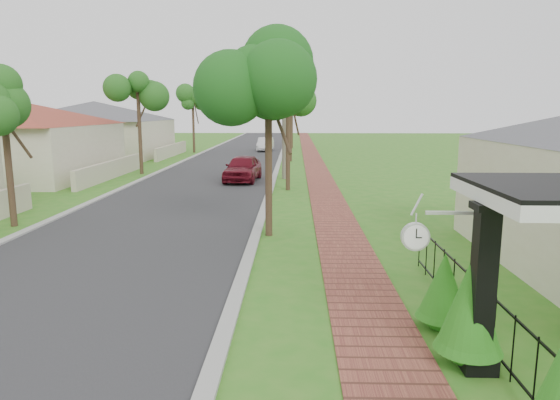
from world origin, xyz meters
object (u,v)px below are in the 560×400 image
(parked_car_red, at_px, (243,168))
(near_tree, at_px, (268,87))
(utility_pole, at_px, (284,106))
(station_clock, at_px, (418,235))
(parked_car_white, at_px, (265,144))
(porch_post, at_px, (482,298))

(parked_car_red, xyz_separation_m, near_tree, (2.05, -11.99, 3.77))
(parked_car_red, bearing_deg, near_tree, -75.79)
(utility_pole, xyz_separation_m, station_clock, (2.47, -20.60, -2.08))
(parked_car_red, bearing_deg, parked_car_white, 94.52)
(porch_post, xyz_separation_m, parked_car_red, (-5.55, 19.99, -0.41))
(utility_pole, distance_m, station_clock, 20.85)
(near_tree, xyz_separation_m, utility_pole, (0.17, 13.00, -0.45))
(near_tree, height_order, utility_pole, utility_pole)
(porch_post, height_order, near_tree, near_tree)
(parked_car_red, xyz_separation_m, parked_car_white, (0.00, 20.76, -0.08))
(utility_pole, bearing_deg, near_tree, -90.77)
(parked_car_red, distance_m, utility_pole, 4.12)
(parked_car_white, bearing_deg, station_clock, -81.37)
(parked_car_red, height_order, utility_pole, utility_pole)
(near_tree, relative_size, utility_pole, 0.71)
(porch_post, bearing_deg, near_tree, 113.64)
(porch_post, height_order, parked_car_red, porch_post)
(parked_car_red, xyz_separation_m, station_clock, (4.69, -19.59, 1.24))
(parked_car_white, bearing_deg, near_tree, -84.42)
(utility_pole, bearing_deg, porch_post, -81.00)
(utility_pole, bearing_deg, station_clock, -83.17)
(parked_car_white, distance_m, station_clock, 40.65)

